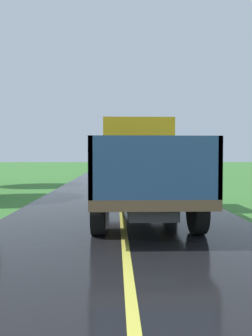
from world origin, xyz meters
TOP-DOWN VIEW (x-y plane):
  - banana_truck_near at (0.50, 10.36)m, footprint 2.38×5.82m

SIDE VIEW (x-z plane):
  - banana_truck_near at x=0.50m, z-range 0.06..2.86m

